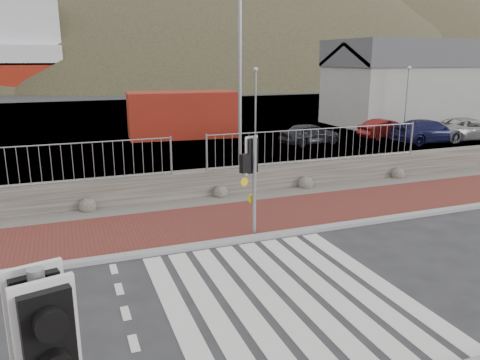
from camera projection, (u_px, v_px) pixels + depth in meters
name	position (u px, v px, depth m)	size (l,w,h in m)	color
ground	(285.00, 297.00, 9.18)	(220.00, 220.00, 0.00)	#28282B
sidewalk_far	(214.00, 223.00, 13.24)	(40.00, 3.00, 0.08)	maroon
kerb_far	(233.00, 241.00, 11.88)	(40.00, 0.25, 0.12)	gray
zebra_crossing	(285.00, 297.00, 9.18)	(4.62, 5.60, 0.01)	silver
gravel_strip	(196.00, 203.00, 15.05)	(40.00, 1.50, 0.06)	#59544C
stone_wall	(189.00, 185.00, 15.67)	(40.00, 0.60, 0.90)	#4A443D
railing	(189.00, 145.00, 15.19)	(18.07, 0.07, 1.22)	gray
quay	(117.00, 122.00, 34.42)	(120.00, 40.00, 0.50)	#4C4C4F
water	(88.00, 92.00, 66.08)	(220.00, 50.00, 0.05)	#3F4C54
harbor_building	(415.00, 82.00, 33.32)	(12.20, 6.20, 5.80)	#9E9E99
hills_backdrop	(124.00, 196.00, 96.82)	(254.00, 90.00, 100.00)	#2E331F
traffic_signal_far	(253.00, 165.00, 11.91)	(0.66, 0.37, 2.66)	gray
streetlight	(243.00, 75.00, 16.28)	(1.51, 0.21, 7.11)	gray
shipping_container	(183.00, 114.00, 27.74)	(6.41, 2.67, 2.67)	maroon
car_a	(310.00, 134.00, 25.48)	(1.38, 3.42, 1.17)	black
car_b	(386.00, 129.00, 27.42)	(1.18, 3.37, 1.11)	#620F0E
car_c	(428.00, 131.00, 25.94)	(1.80, 4.42, 1.28)	#121339
car_d	(469.00, 129.00, 26.85)	(2.09, 4.54, 1.26)	gray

